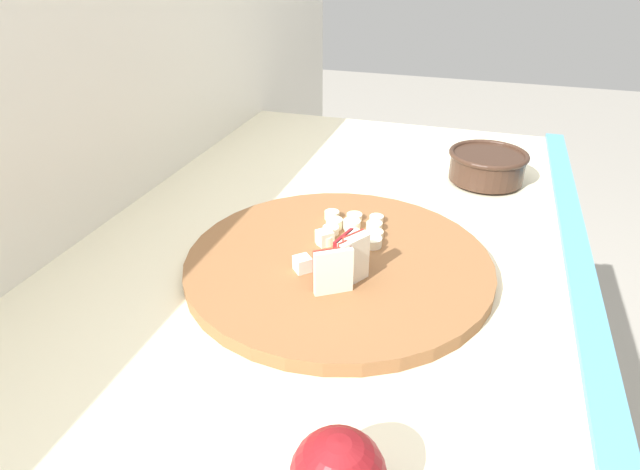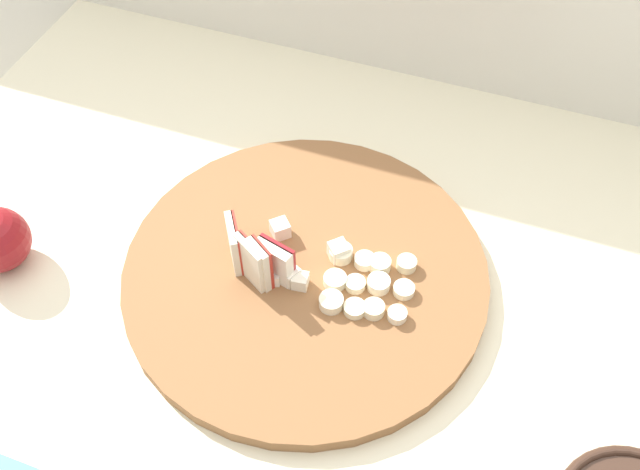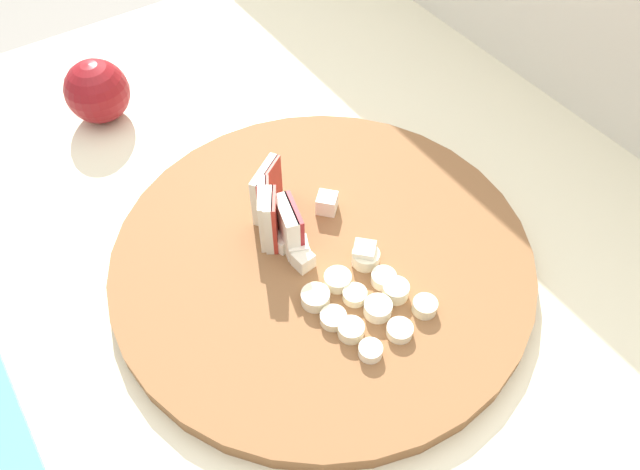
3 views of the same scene
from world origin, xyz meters
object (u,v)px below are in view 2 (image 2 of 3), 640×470
object	(u,v)px
apple_dice_pile	(300,260)
banana_slice_rows	(365,282)
apple_wedge_fan	(256,257)
cutting_board	(306,273)

from	to	relation	value
apple_dice_pile	banana_slice_rows	xyz separation A→B (m)	(0.08, -0.00, -0.00)
apple_wedge_fan	banana_slice_rows	world-z (taller)	apple_wedge_fan
apple_wedge_fan	apple_dice_pile	xyz separation A→B (m)	(0.04, 0.03, -0.02)
cutting_board	apple_wedge_fan	world-z (taller)	apple_wedge_fan
banana_slice_rows	apple_wedge_fan	bearing A→B (deg)	-168.26
apple_dice_pile	banana_slice_rows	world-z (taller)	apple_dice_pile
apple_wedge_fan	apple_dice_pile	bearing A→B (deg)	32.92
cutting_board	apple_wedge_fan	bearing A→B (deg)	-153.64
banana_slice_rows	cutting_board	bearing A→B (deg)	-179.34
apple_wedge_fan	banana_slice_rows	distance (m)	0.13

